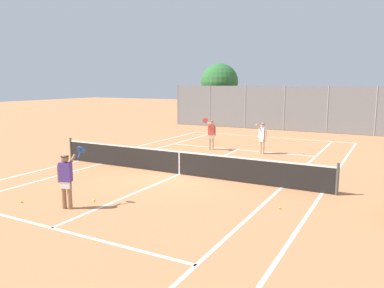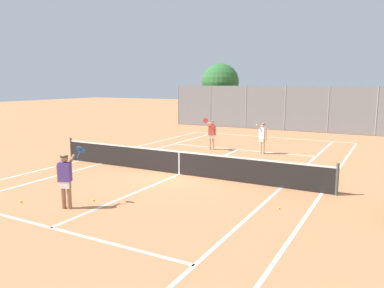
{
  "view_description": "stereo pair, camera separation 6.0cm",
  "coord_description": "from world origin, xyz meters",
  "px_view_note": "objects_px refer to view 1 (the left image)",
  "views": [
    {
      "loc": [
        7.39,
        -12.61,
        3.62
      ],
      "look_at": [
        -0.23,
        1.5,
        1.0
      ],
      "focal_mm": 35.0,
      "sensor_mm": 36.0,
      "label": 1
    },
    {
      "loc": [
        7.45,
        -12.58,
        3.62
      ],
      "look_at": [
        -0.23,
        1.5,
        1.0
      ],
      "focal_mm": 35.0,
      "sensor_mm": 36.0,
      "label": 2
    }
  ],
  "objects_px": {
    "loose_tennis_ball_2": "(186,152)",
    "loose_tennis_ball_5": "(21,202)",
    "tree_behind_left": "(220,83)",
    "player_far_right": "(262,136)",
    "loose_tennis_ball_4": "(280,208)",
    "loose_tennis_ball_0": "(303,153)",
    "loose_tennis_ball_3": "(94,200)",
    "player_near_side": "(66,178)",
    "player_far_left": "(211,133)",
    "tennis_net": "(179,162)"
  },
  "relations": [
    {
      "from": "loose_tennis_ball_0",
      "to": "loose_tennis_ball_3",
      "type": "distance_m",
      "value": 11.83
    },
    {
      "from": "player_near_side",
      "to": "loose_tennis_ball_4",
      "type": "height_order",
      "value": "player_near_side"
    },
    {
      "from": "loose_tennis_ball_0",
      "to": "player_far_left",
      "type": "bearing_deg",
      "value": -165.97
    },
    {
      "from": "loose_tennis_ball_5",
      "to": "player_far_right",
      "type": "bearing_deg",
      "value": 70.53
    },
    {
      "from": "player_far_right",
      "to": "loose_tennis_ball_5",
      "type": "xyz_separation_m",
      "value": [
        -3.98,
        -11.26,
        -0.88
      ]
    },
    {
      "from": "player_far_left",
      "to": "loose_tennis_ball_2",
      "type": "height_order",
      "value": "player_far_left"
    },
    {
      "from": "loose_tennis_ball_0",
      "to": "loose_tennis_ball_3",
      "type": "relative_size",
      "value": 1.0
    },
    {
      "from": "loose_tennis_ball_5",
      "to": "loose_tennis_ball_0",
      "type": "bearing_deg",
      "value": 64.46
    },
    {
      "from": "player_far_left",
      "to": "tree_behind_left",
      "type": "bearing_deg",
      "value": 112.08
    },
    {
      "from": "loose_tennis_ball_0",
      "to": "loose_tennis_ball_4",
      "type": "relative_size",
      "value": 1.0
    },
    {
      "from": "tennis_net",
      "to": "player_near_side",
      "type": "height_order",
      "value": "player_near_side"
    },
    {
      "from": "loose_tennis_ball_0",
      "to": "loose_tennis_ball_5",
      "type": "relative_size",
      "value": 1.0
    },
    {
      "from": "loose_tennis_ball_2",
      "to": "loose_tennis_ball_5",
      "type": "bearing_deg",
      "value": -91.62
    },
    {
      "from": "player_far_left",
      "to": "loose_tennis_ball_3",
      "type": "bearing_deg",
      "value": -85.81
    },
    {
      "from": "player_near_side",
      "to": "tree_behind_left",
      "type": "relative_size",
      "value": 0.33
    },
    {
      "from": "tennis_net",
      "to": "player_far_right",
      "type": "xyz_separation_m",
      "value": [
        1.53,
        5.85,
        0.4
      ]
    },
    {
      "from": "player_near_side",
      "to": "player_far_right",
      "type": "xyz_separation_m",
      "value": [
        2.31,
        10.97,
        -0.02
      ]
    },
    {
      "from": "tennis_net",
      "to": "player_near_side",
      "type": "bearing_deg",
      "value": -98.66
    },
    {
      "from": "player_near_side",
      "to": "tree_behind_left",
      "type": "height_order",
      "value": "tree_behind_left"
    },
    {
      "from": "loose_tennis_ball_3",
      "to": "loose_tennis_ball_0",
      "type": "bearing_deg",
      "value": 70.19
    },
    {
      "from": "loose_tennis_ball_3",
      "to": "loose_tennis_ball_4",
      "type": "height_order",
      "value": "same"
    },
    {
      "from": "loose_tennis_ball_2",
      "to": "tree_behind_left",
      "type": "relative_size",
      "value": 0.01
    },
    {
      "from": "player_far_left",
      "to": "tree_behind_left",
      "type": "xyz_separation_m",
      "value": [
        -4.86,
        11.98,
        2.69
      ]
    },
    {
      "from": "player_near_side",
      "to": "loose_tennis_ball_3",
      "type": "xyz_separation_m",
      "value": [
        0.2,
        0.88,
        -0.89
      ]
    },
    {
      "from": "player_far_left",
      "to": "loose_tennis_ball_3",
      "type": "height_order",
      "value": "player_far_left"
    },
    {
      "from": "player_far_right",
      "to": "loose_tennis_ball_4",
      "type": "relative_size",
      "value": 24.24
    },
    {
      "from": "tennis_net",
      "to": "loose_tennis_ball_4",
      "type": "height_order",
      "value": "tennis_net"
    },
    {
      "from": "player_far_left",
      "to": "loose_tennis_ball_4",
      "type": "bearing_deg",
      "value": -52.93
    },
    {
      "from": "loose_tennis_ball_3",
      "to": "loose_tennis_ball_5",
      "type": "height_order",
      "value": "same"
    },
    {
      "from": "tennis_net",
      "to": "loose_tennis_ball_0",
      "type": "distance_m",
      "value": 7.7
    },
    {
      "from": "loose_tennis_ball_4",
      "to": "tree_behind_left",
      "type": "distance_m",
      "value": 22.95
    },
    {
      "from": "player_near_side",
      "to": "loose_tennis_ball_2",
      "type": "relative_size",
      "value": 26.88
    },
    {
      "from": "player_far_left",
      "to": "loose_tennis_ball_5",
      "type": "xyz_separation_m",
      "value": [
        -1.14,
        -11.11,
        -0.89
      ]
    },
    {
      "from": "loose_tennis_ball_5",
      "to": "tree_behind_left",
      "type": "relative_size",
      "value": 0.01
    },
    {
      "from": "loose_tennis_ball_5",
      "to": "player_near_side",
      "type": "bearing_deg",
      "value": 9.78
    },
    {
      "from": "loose_tennis_ball_0",
      "to": "loose_tennis_ball_4",
      "type": "bearing_deg",
      "value": -82.16
    },
    {
      "from": "loose_tennis_ball_2",
      "to": "loose_tennis_ball_3",
      "type": "distance_m",
      "value": 8.76
    },
    {
      "from": "tennis_net",
      "to": "player_far_left",
      "type": "bearing_deg",
      "value": 102.97
    },
    {
      "from": "loose_tennis_ball_0",
      "to": "loose_tennis_ball_5",
      "type": "distance_m",
      "value": 13.63
    },
    {
      "from": "player_far_right",
      "to": "loose_tennis_ball_5",
      "type": "height_order",
      "value": "player_far_right"
    },
    {
      "from": "loose_tennis_ball_4",
      "to": "player_near_side",
      "type": "bearing_deg",
      "value": -152.08
    },
    {
      "from": "loose_tennis_ball_4",
      "to": "tree_behind_left",
      "type": "xyz_separation_m",
      "value": [
        -10.85,
        19.91,
        3.59
      ]
    },
    {
      "from": "player_near_side",
      "to": "loose_tennis_ball_2",
      "type": "bearing_deg",
      "value": 98.34
    },
    {
      "from": "loose_tennis_ball_4",
      "to": "loose_tennis_ball_5",
      "type": "distance_m",
      "value": 7.81
    },
    {
      "from": "loose_tennis_ball_5",
      "to": "tree_behind_left",
      "type": "height_order",
      "value": "tree_behind_left"
    },
    {
      "from": "loose_tennis_ball_4",
      "to": "loose_tennis_ball_5",
      "type": "height_order",
      "value": "same"
    },
    {
      "from": "tennis_net",
      "to": "player_far_left",
      "type": "xyz_separation_m",
      "value": [
        -1.31,
        5.7,
        0.42
      ]
    },
    {
      "from": "tennis_net",
      "to": "player_near_side",
      "type": "xyz_separation_m",
      "value": [
        -0.78,
        -5.12,
        0.42
      ]
    },
    {
      "from": "loose_tennis_ball_0",
      "to": "loose_tennis_ball_2",
      "type": "height_order",
      "value": "same"
    },
    {
      "from": "tennis_net",
      "to": "loose_tennis_ball_4",
      "type": "distance_m",
      "value": 5.21
    }
  ]
}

